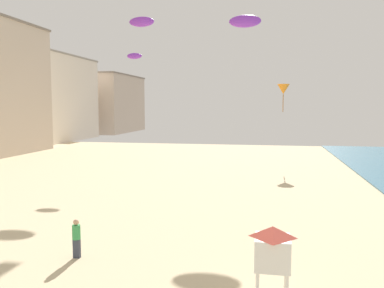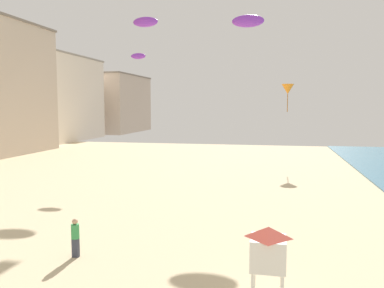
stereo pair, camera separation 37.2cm
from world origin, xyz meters
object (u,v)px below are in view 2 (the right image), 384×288
at_px(kite_flyer, 75,236).
at_px(lifeguard_stand, 268,249).
at_px(kite_purple_parafoil_4, 248,21).
at_px(kite_purple_parafoil_3, 138,56).
at_px(kite_purple_parafoil_2, 145,22).
at_px(kite_orange_delta, 288,89).

xyz_separation_m(kite_flyer, lifeguard_stand, (7.94, -2.44, 0.92)).
bearing_deg(kite_purple_parafoil_4, kite_purple_parafoil_3, 154.04).
relative_size(kite_purple_parafoil_3, kite_purple_parafoil_4, 0.59).
height_order(kite_purple_parafoil_2, kite_purple_parafoil_4, kite_purple_parafoil_2).
height_order(kite_flyer, kite_orange_delta, kite_orange_delta).
bearing_deg(kite_orange_delta, kite_purple_parafoil_2, -155.04).
distance_m(kite_flyer, kite_purple_parafoil_2, 26.94).
bearing_deg(kite_purple_parafoil_2, lifeguard_stand, -63.95).
distance_m(lifeguard_stand, kite_purple_parafoil_4, 22.85).
height_order(lifeguard_stand, kite_purple_parafoil_3, kite_purple_parafoil_3).
bearing_deg(kite_purple_parafoil_3, kite_purple_parafoil_2, 11.74).
height_order(kite_flyer, kite_purple_parafoil_2, kite_purple_parafoil_2).
bearing_deg(kite_purple_parafoil_3, kite_flyer, -77.19).
xyz_separation_m(kite_flyer, kite_purple_parafoil_3, (-5.17, 22.76, 10.19)).
height_order(kite_purple_parafoil_2, kite_purple_parafoil_3, kite_purple_parafoil_2).
xyz_separation_m(kite_purple_parafoil_2, kite_purple_parafoil_4, (10.25, -5.49, -1.45)).
height_order(kite_purple_parafoil_2, kite_orange_delta, kite_purple_parafoil_2).
height_order(kite_flyer, kite_purple_parafoil_3, kite_purple_parafoil_3).
height_order(kite_flyer, kite_purple_parafoil_4, kite_purple_parafoil_4).
relative_size(kite_purple_parafoil_3, kite_orange_delta, 0.50).
relative_size(kite_purple_parafoil_2, kite_purple_parafoil_4, 0.99).
distance_m(kite_purple_parafoil_3, kite_orange_delta, 16.14).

